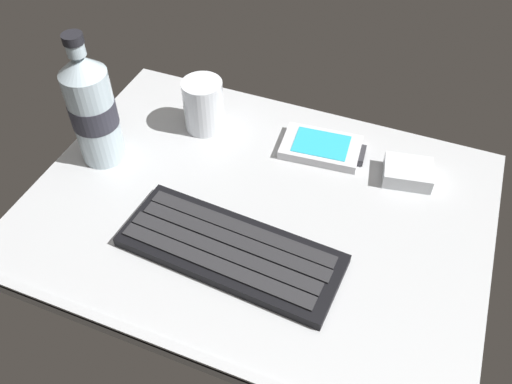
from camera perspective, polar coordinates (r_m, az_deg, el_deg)
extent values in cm
cube|color=#B7BABC|center=(75.83, 0.00, -2.06)|extent=(64.00, 48.00, 2.00)
cube|color=#B7BABC|center=(63.05, -8.23, -16.26)|extent=(64.00, 1.20, 0.80)
cube|color=black|center=(69.54, -3.05, -6.15)|extent=(29.68, 12.93, 1.40)
cube|color=#28282B|center=(70.65, -1.83, -3.81)|extent=(26.75, 3.79, 0.30)
cube|color=#28282B|center=(69.45, -2.65, -5.07)|extent=(26.75, 3.79, 0.30)
cube|color=#28282B|center=(68.29, -3.51, -6.38)|extent=(26.75, 3.79, 0.30)
cube|color=#28282B|center=(67.20, -4.40, -7.73)|extent=(26.75, 3.79, 0.30)
cube|color=silver|center=(83.42, 6.97, 4.78)|extent=(12.61, 8.60, 1.40)
cube|color=#2DB7D1|center=(82.92, 7.02, 5.17)|extent=(8.88, 6.63, 0.10)
cube|color=#333338|center=(83.04, 11.29, 3.87)|extent=(1.12, 3.85, 1.12)
cylinder|color=silver|center=(85.52, -5.65, 9.25)|extent=(6.40, 6.40, 8.50)
cylinder|color=orange|center=(86.13, -5.60, 8.73)|extent=(5.50, 5.50, 6.12)
cylinder|color=silver|center=(81.06, -16.90, 7.71)|extent=(6.60, 6.60, 15.00)
cone|color=silver|center=(76.04, -18.36, 12.88)|extent=(6.60, 6.60, 2.80)
cylinder|color=silver|center=(74.87, -18.78, 14.32)|extent=(2.51, 2.51, 1.80)
cylinder|color=black|center=(74.13, -19.06, 15.29)|extent=(2.77, 2.77, 1.20)
cylinder|color=#2D2D38|center=(80.61, -17.01, 8.12)|extent=(6.73, 6.73, 3.80)
cube|color=silver|center=(81.16, 15.95, 2.01)|extent=(7.87, 6.73, 2.40)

